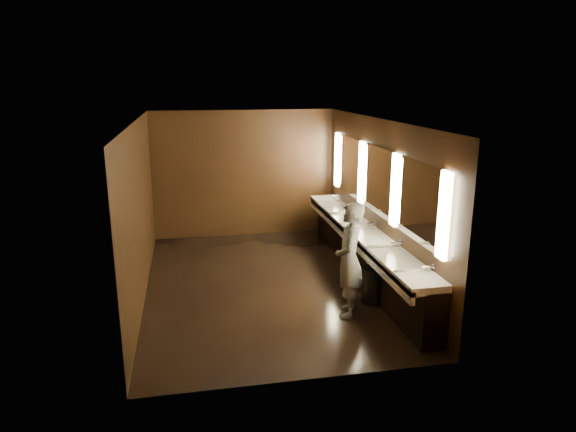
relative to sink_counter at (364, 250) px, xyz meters
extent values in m
plane|color=black|center=(-1.79, 0.00, -0.50)|extent=(6.00, 6.00, 0.00)
cube|color=#2D2D2B|center=(-1.79, 0.00, 2.30)|extent=(4.00, 6.00, 0.02)
cube|color=black|center=(-1.79, 3.00, 0.90)|extent=(4.00, 0.02, 2.80)
cube|color=black|center=(-1.79, -3.00, 0.90)|extent=(4.00, 0.02, 2.80)
cube|color=black|center=(-3.79, 0.00, 0.90)|extent=(0.02, 6.00, 2.80)
cube|color=black|center=(0.21, 0.00, 0.90)|extent=(0.02, 6.00, 2.80)
cube|color=black|center=(0.03, 0.00, -0.09)|extent=(0.36, 5.40, 0.81)
cube|color=white|center=(-0.07, 0.00, 0.35)|extent=(0.55, 5.40, 0.12)
cube|color=white|center=(-0.31, 0.00, 0.27)|extent=(0.06, 5.40, 0.18)
cylinder|color=silver|center=(0.12, -2.20, 0.49)|extent=(0.18, 0.04, 0.04)
cylinder|color=silver|center=(0.12, -1.10, 0.49)|extent=(0.18, 0.04, 0.04)
cylinder|color=silver|center=(0.12, 0.00, 0.49)|extent=(0.18, 0.04, 0.04)
cylinder|color=silver|center=(0.12, 1.10, 0.49)|extent=(0.18, 0.04, 0.04)
cylinder|color=silver|center=(0.12, 2.20, 0.49)|extent=(0.18, 0.04, 0.04)
cube|color=#FFEDB8|center=(0.18, -2.40, 1.25)|extent=(0.06, 0.22, 1.15)
cube|color=white|center=(0.19, -1.60, 1.25)|extent=(0.03, 1.32, 1.15)
cube|color=#FFEDB8|center=(0.18, -0.80, 1.25)|extent=(0.06, 0.23, 1.15)
cube|color=white|center=(0.19, 0.00, 1.25)|extent=(0.03, 1.32, 1.15)
cube|color=#FFEDB8|center=(0.18, 0.80, 1.25)|extent=(0.06, 0.23, 1.15)
cube|color=white|center=(0.19, 1.60, 1.25)|extent=(0.03, 1.32, 1.15)
cube|color=#FFEDB8|center=(0.18, 2.40, 1.25)|extent=(0.06, 0.22, 1.15)
imported|color=#8BA3CF|center=(-0.74, -1.41, 0.37)|extent=(0.59, 0.73, 1.73)
cylinder|color=black|center=(-0.22, -1.06, -0.21)|extent=(0.38, 0.38, 0.58)
camera|label=1|loc=(-2.99, -8.22, 2.94)|focal=32.00mm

